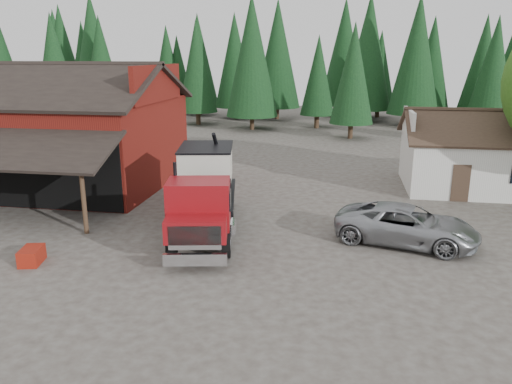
# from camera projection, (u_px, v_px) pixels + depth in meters

# --- Properties ---
(ground) EXTENTS (120.00, 120.00, 0.00)m
(ground) POSITION_uv_depth(u_px,v_px,m) (197.00, 261.00, 18.89)
(ground) COLOR #403832
(ground) RESTS_ON ground
(red_barn) EXTENTS (12.80, 13.63, 7.18)m
(red_barn) POSITION_uv_depth(u_px,v_px,m) (63.00, 140.00, 29.38)
(red_barn) COLOR maroon
(red_barn) RESTS_ON ground
(farmhouse) EXTENTS (8.60, 6.42, 4.65)m
(farmhouse) POSITION_uv_depth(u_px,v_px,m) (478.00, 160.00, 28.66)
(farmhouse) COLOR silver
(farmhouse) RESTS_ON ground
(conifer_backdrop) EXTENTS (76.00, 16.00, 16.00)m
(conifer_backdrop) POSITION_uv_depth(u_px,v_px,m) (297.00, 121.00, 58.78)
(conifer_backdrop) COLOR black
(conifer_backdrop) RESTS_ON ground
(near_pine_a) EXTENTS (4.40, 4.40, 11.40)m
(near_pine_a) POSITION_uv_depth(u_px,v_px,m) (55.00, 67.00, 47.39)
(near_pine_a) COLOR #382619
(near_pine_a) RESTS_ON ground
(near_pine_b) EXTENTS (3.96, 3.96, 10.40)m
(near_pine_b) POSITION_uv_depth(u_px,v_px,m) (353.00, 73.00, 44.83)
(near_pine_b) COLOR #382619
(near_pine_b) RESTS_ON ground
(near_pine_d) EXTENTS (5.28, 5.28, 13.40)m
(near_pine_d) POSITION_uv_depth(u_px,v_px,m) (252.00, 56.00, 49.87)
(near_pine_d) COLOR #382619
(near_pine_d) RESTS_ON ground
(feed_truck) EXTENTS (4.07, 9.31, 4.07)m
(feed_truck) POSITION_uv_depth(u_px,v_px,m) (204.00, 189.00, 21.61)
(feed_truck) COLOR black
(feed_truck) RESTS_ON ground
(silver_car) EXTENTS (6.20, 4.00, 1.59)m
(silver_car) POSITION_uv_depth(u_px,v_px,m) (407.00, 225.00, 20.44)
(silver_car) COLOR #979A9F
(silver_car) RESTS_ON ground
(equip_box) EXTENTS (0.93, 1.23, 0.60)m
(equip_box) POSITION_uv_depth(u_px,v_px,m) (32.00, 256.00, 18.58)
(equip_box) COLOR maroon
(equip_box) RESTS_ON ground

